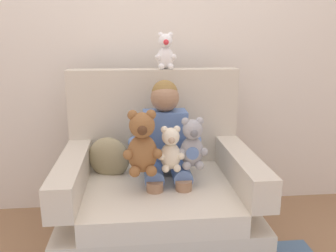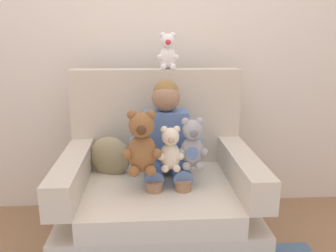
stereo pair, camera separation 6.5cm
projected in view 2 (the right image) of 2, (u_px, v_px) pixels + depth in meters
name	position (u px, v px, depth m)	size (l,w,h in m)	color
ground_plane	(159.00, 248.00, 2.16)	(8.00, 8.00, 0.00)	#936D4C
back_wall	(154.00, 32.00, 2.47)	(6.00, 0.10, 2.60)	silver
armchair	(158.00, 196.00, 2.13)	(1.11, 0.90, 1.07)	beige
seated_child	(167.00, 144.00, 2.06)	(0.45, 0.39, 0.82)	#597AB7
plush_brown	(142.00, 144.00, 1.86)	(0.21, 0.17, 0.35)	brown
plush_cream	(170.00, 150.00, 1.91)	(0.15, 0.12, 0.25)	silver
plush_grey	(192.00, 145.00, 1.94)	(0.17, 0.14, 0.29)	#9E9EA3
plush_white_on_backrest	(168.00, 52.00, 2.22)	(0.14, 0.11, 0.23)	white
throw_pillow	(110.00, 157.00, 2.16)	(0.26, 0.12, 0.26)	#998C66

